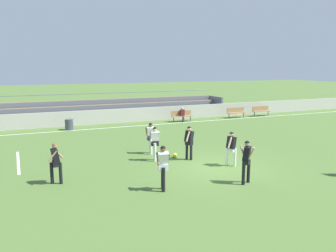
{
  "coord_description": "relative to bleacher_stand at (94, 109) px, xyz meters",
  "views": [
    {
      "loc": [
        -8.23,
        -13.19,
        4.56
      ],
      "look_at": [
        -0.48,
        4.38,
        1.26
      ],
      "focal_mm": 37.26,
      "sensor_mm": 36.0,
      "label": 1
    }
  ],
  "objects": [
    {
      "name": "bench_near_wall_gap",
      "position": [
        6.54,
        -3.6,
        -0.39
      ],
      "size": [
        1.8,
        0.4,
        0.9
      ],
      "color": "#99754C",
      "rests_on": "ground"
    },
    {
      "name": "bench_centre_sideline",
      "position": [
        14.73,
        -3.6,
        -0.39
      ],
      "size": [
        1.8,
        0.4,
        0.9
      ],
      "color": "#99754C",
      "rests_on": "ground"
    },
    {
      "name": "player_dark_wide_left",
      "position": [
        2.84,
        -16.37,
        0.02
      ],
      "size": [
        0.62,
        0.46,
        1.61
      ],
      "color": "white",
      "rests_on": "ground"
    },
    {
      "name": "player_white_on_ball",
      "position": [
        -1.3,
        -18.09,
        0.08
      ],
      "size": [
        0.55,
        0.51,
        1.7
      ],
      "color": "black",
      "rests_on": "ground"
    },
    {
      "name": "bench_near_bin",
      "position": [
        11.95,
        -3.6,
        -0.39
      ],
      "size": [
        1.8,
        0.4,
        0.9
      ],
      "color": "#99754C",
      "rests_on": "ground"
    },
    {
      "name": "soccer_ball",
      "position": [
        1.12,
        -13.92,
        -0.82
      ],
      "size": [
        0.22,
        0.22,
        0.22
      ],
      "primitive_type": "sphere",
      "color": "yellow",
      "rests_on": "ground"
    },
    {
      "name": "bleacher_stand",
      "position": [
        0.0,
        0.0,
        0.0
      ],
      "size": [
        24.19,
        2.69,
        2.22
      ],
      "color": "#897051",
      "rests_on": "ground"
    },
    {
      "name": "trash_bin",
      "position": [
        -2.66,
        -3.88,
        -0.54
      ],
      "size": [
        0.58,
        0.58,
        0.78
      ],
      "primitive_type": "cylinder",
      "color": "#3D424C",
      "rests_on": "ground"
    },
    {
      "name": "sideline_wall",
      "position": [
        2.1,
        -2.21,
        -0.35
      ],
      "size": [
        48.0,
        0.16,
        1.15
      ],
      "primitive_type": "cube",
      "color": "#BCB7AD",
      "rests_on": "ground"
    },
    {
      "name": "player_white_challenging",
      "position": [
        0.27,
        -12.73,
        0.05
      ],
      "size": [
        0.53,
        0.56,
        1.65
      ],
      "color": "white",
      "rests_on": "ground"
    },
    {
      "name": "player_white_pressing_high",
      "position": [
        -0.04,
        -14.1,
        0.07
      ],
      "size": [
        0.53,
        0.43,
        1.68
      ],
      "color": "white",
      "rests_on": "ground"
    },
    {
      "name": "field_line_sideline",
      "position": [
        2.1,
        -4.18,
        -0.93
      ],
      "size": [
        44.0,
        0.12,
        0.01
      ],
      "primitive_type": "cube",
      "color": "white",
      "rests_on": "ground"
    },
    {
      "name": "player_dark_dropping_back",
      "position": [
        -4.84,
        -15.71,
        0.04
      ],
      "size": [
        0.65,
        0.45,
        1.63
      ],
      "color": "black",
      "rests_on": "ground"
    },
    {
      "name": "spectator_seated",
      "position": [
        6.54,
        -3.72,
        -0.23
      ],
      "size": [
        0.36,
        0.42,
        1.21
      ],
      "color": "#2D2D38",
      "rests_on": "ground"
    },
    {
      "name": "ground_plane",
      "position": [
        2.1,
        -16.29,
        -0.93
      ],
      "size": [
        160.0,
        160.0,
        0.0
      ],
      "primitive_type": "plane",
      "color": "#4C6B30"
    },
    {
      "name": "field_line_penalty_mark",
      "position": [
        -6.19,
        -11.68,
        -0.93
      ],
      "size": [
        0.12,
        4.4,
        0.01
      ],
      "primitive_type": "cube",
      "color": "white",
      "rests_on": "ground"
    },
    {
      "name": "player_dark_overlapping",
      "position": [
        1.98,
        -18.7,
        0.1
      ],
      "size": [
        0.48,
        0.67,
        1.72
      ],
      "color": "black",
      "rests_on": "ground"
    },
    {
      "name": "player_dark_wide_right",
      "position": [
        1.56,
        -14.62,
        0.07
      ],
      "size": [
        0.56,
        0.48,
        1.68
      ],
      "color": "black",
      "rests_on": "ground"
    }
  ]
}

